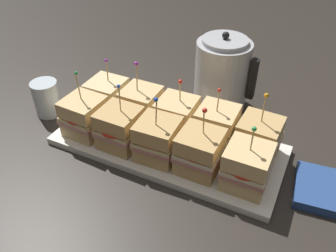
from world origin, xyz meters
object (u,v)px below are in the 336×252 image
object	(u,v)px
drinking_glass	(47,98)
napkin_stack	(326,191)
serving_platter	(168,145)
kettle_steel	(222,74)
sandwich_back_right	(217,126)
sandwich_back_far_right	(258,139)
sandwich_back_far_left	(107,97)
sandwich_back_center	(177,116)
sandwich_front_left	(120,128)
sandwich_front_right	(200,152)
sandwich_back_left	(141,105)
sandwich_front_far_right	(247,167)
sandwich_front_center	(159,140)
sandwich_front_far_left	(84,116)

from	to	relation	value
drinking_glass	napkin_stack	size ratio (longest dim) A/B	0.69
serving_platter	kettle_steel	bearing A→B (deg)	78.52
sandwich_back_right	sandwich_back_far_right	world-z (taller)	sandwich_back_far_right
sandwich_back_far_left	sandwich_back_center	xyz separation A→B (m)	(0.22, -0.00, 0.00)
sandwich_front_left	napkin_stack	xyz separation A→B (m)	(0.50, 0.07, -0.06)
sandwich_back_far_left	kettle_steel	bearing A→B (deg)	36.86
sandwich_back_far_left	serving_platter	bearing A→B (deg)	-13.60
sandwich_front_right	sandwich_back_right	size ratio (longest dim) A/B	1.04
sandwich_front_left	napkin_stack	distance (m)	0.51
sandwich_back_left	sandwich_back_center	world-z (taller)	sandwich_back_left
sandwich_back_far_left	sandwich_back_left	distance (m)	0.11
serving_platter	drinking_glass	xyz separation A→B (m)	(-0.38, -0.01, 0.04)
sandwich_front_far_right	sandwich_back_center	size ratio (longest dim) A/B	1.02
serving_platter	sandwich_back_far_left	distance (m)	0.23
sandwich_back_far_right	kettle_steel	size ratio (longest dim) A/B	0.77
sandwich_front_left	sandwich_back_center	world-z (taller)	sandwich_front_left
sandwich_front_right	drinking_glass	size ratio (longest dim) A/B	1.65
sandwich_front_center	sandwich_front_far_right	distance (m)	0.22
sandwich_front_center	sandwich_back_right	world-z (taller)	sandwich_front_center
sandwich_front_far_left	sandwich_back_right	bearing A→B (deg)	18.82
sandwich_back_right	drinking_glass	bearing A→B (deg)	-172.22
sandwich_front_center	sandwich_back_right	distance (m)	0.15
serving_platter	sandwich_front_left	bearing A→B (deg)	-151.92
serving_platter	napkin_stack	xyz separation A→B (m)	(0.39, 0.01, 0.00)
sandwich_front_far_right	sandwich_back_center	world-z (taller)	sandwich_front_far_right
sandwich_back_right	drinking_glass	distance (m)	0.50
sandwich_front_far_left	sandwich_front_left	distance (m)	0.11
sandwich_front_center	sandwich_back_far_left	bearing A→B (deg)	153.88
sandwich_back_center	napkin_stack	bearing A→B (deg)	-5.92
sandwich_front_far_left	sandwich_front_center	xyz separation A→B (m)	(0.22, 0.00, -0.00)
sandwich_back_far_right	sandwich_back_left	bearing A→B (deg)	179.51
sandwich_front_far_right	kettle_steel	xyz separation A→B (m)	(-0.17, 0.31, 0.04)
sandwich_front_left	sandwich_back_left	world-z (taller)	sandwich_back_left
sandwich_back_far_right	sandwich_back_far_left	bearing A→B (deg)	-179.89
sandwich_back_left	sandwich_front_far_right	bearing A→B (deg)	-18.47
sandwich_front_left	sandwich_back_far_right	size ratio (longest dim) A/B	0.98
sandwich_front_far_left	sandwich_front_left	xyz separation A→B (m)	(0.11, -0.00, 0.00)
serving_platter	sandwich_front_right	bearing A→B (deg)	-26.02
sandwich_back_left	kettle_steel	size ratio (longest dim) A/B	0.77
sandwich_back_center	drinking_glass	bearing A→B (deg)	-170.51
sandwich_front_left	sandwich_back_far_left	world-z (taller)	sandwich_front_left
sandwich_front_center	sandwich_back_far_right	xyz separation A→B (m)	(0.21, 0.11, 0.00)
sandwich_front_far_left	sandwich_front_right	xyz separation A→B (m)	(0.32, 0.00, 0.00)
sandwich_back_center	sandwich_back_far_right	xyz separation A→B (m)	(0.22, 0.00, 0.00)
sandwich_front_far_left	sandwich_back_left	distance (m)	0.15
sandwich_back_center	sandwich_front_left	bearing A→B (deg)	-134.40
drinking_glass	sandwich_back_center	bearing A→B (deg)	9.49
sandwich_front_center	napkin_stack	world-z (taller)	sandwich_front_center
sandwich_back_far_left	sandwich_back_left	size ratio (longest dim) A/B	0.91
drinking_glass	sandwich_front_right	bearing A→B (deg)	-4.66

